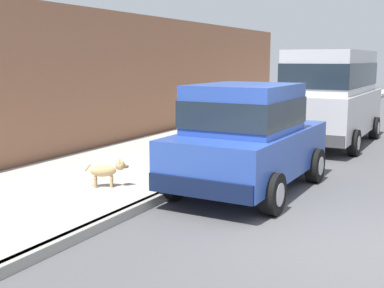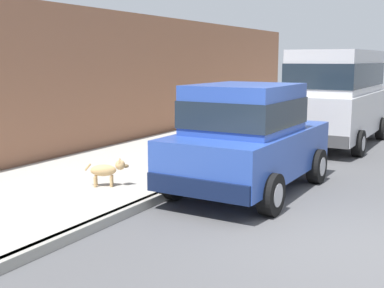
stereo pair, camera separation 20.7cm
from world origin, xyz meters
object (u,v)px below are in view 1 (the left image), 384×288
(dog_tan, at_px, (107,170))
(fire_hydrant, at_px, (205,147))
(car_silver_van, at_px, (331,93))
(car_blue_hatchback, at_px, (248,136))

(dog_tan, xyz_separation_m, fire_hydrant, (0.56, 2.61, 0.05))
(car_silver_van, bearing_deg, fire_hydrant, -109.02)
(fire_hydrant, bearing_deg, car_silver_van, 70.98)
(car_blue_hatchback, bearing_deg, car_silver_van, 89.02)
(car_silver_van, relative_size, fire_hydrant, 6.79)
(dog_tan, bearing_deg, car_silver_van, 73.43)
(car_blue_hatchback, distance_m, car_silver_van, 5.77)
(car_silver_van, bearing_deg, dog_tan, -106.57)
(car_blue_hatchback, height_order, car_silver_van, car_silver_van)
(car_blue_hatchback, relative_size, dog_tan, 5.77)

